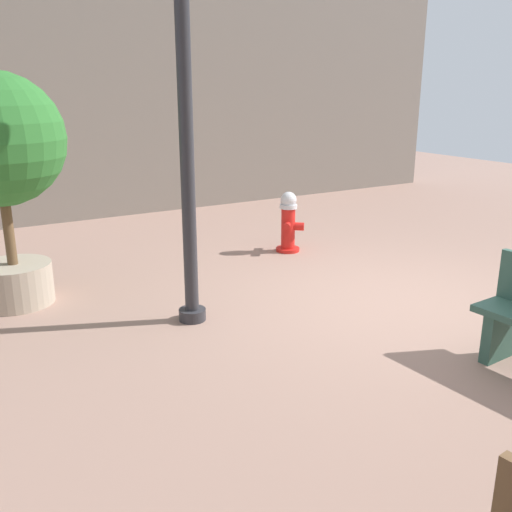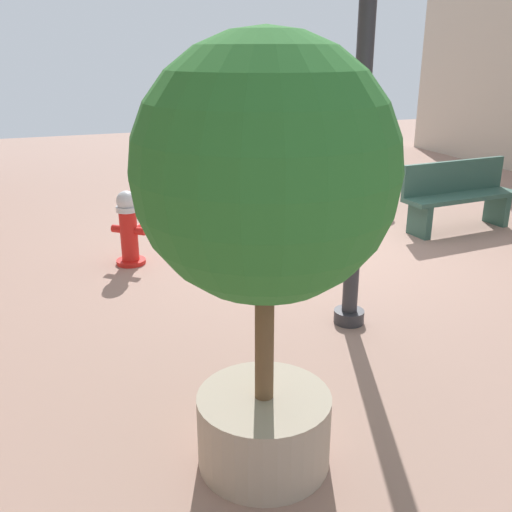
{
  "view_description": "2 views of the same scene",
  "coord_description": "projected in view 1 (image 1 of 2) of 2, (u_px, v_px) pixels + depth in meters",
  "views": [
    {
      "loc": [
        -4.29,
        4.4,
        2.34
      ],
      "look_at": [
        1.25,
        1.11,
        0.41
      ],
      "focal_mm": 39.84,
      "sensor_mm": 36.0,
      "label": 1
    },
    {
      "loc": [
        3.28,
        6.37,
        2.39
      ],
      "look_at": [
        1.36,
        1.31,
        0.44
      ],
      "focal_mm": 40.13,
      "sensor_mm": 36.0,
      "label": 2
    }
  ],
  "objects": [
    {
      "name": "fire_hydrant",
      "position": [
        289.0,
        222.0,
        8.27
      ],
      "size": [
        0.39,
        0.39,
        0.88
      ],
      "color": "red",
      "rests_on": "ground_plane"
    },
    {
      "name": "ground_plane",
      "position": [
        398.0,
        304.0,
        6.35
      ],
      "size": [
        23.4,
        23.4,
        0.0
      ],
      "primitive_type": "plane",
      "color": "#9E7A6B"
    },
    {
      "name": "street_lamp",
      "position": [
        185.0,
        94.0,
        5.27
      ],
      "size": [
        0.36,
        0.36,
        3.63
      ],
      "color": "#2D2D33",
      "rests_on": "ground_plane"
    }
  ]
}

